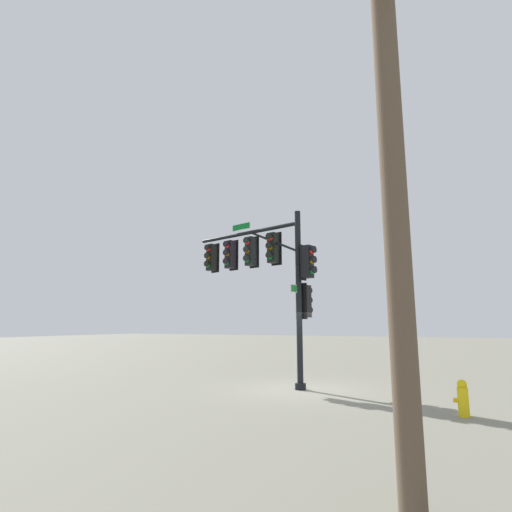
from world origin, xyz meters
TOP-DOWN VIEW (x-y plane):
  - ground_plane at (0.00, 0.00)m, footprint 120.00×120.00m
  - signal_pole_assembly at (1.42, -0.43)m, footprint 5.39×1.92m
  - utility_pole at (-3.93, 7.86)m, footprint 0.39×1.80m
  - fire_hydrant at (-4.67, 2.14)m, footprint 0.33×0.24m

SIDE VIEW (x-z plane):
  - ground_plane at x=0.00m, z-range 0.00..0.00m
  - fire_hydrant at x=-4.67m, z-range 0.00..0.83m
  - utility_pole at x=-3.93m, z-range 0.10..7.25m
  - signal_pole_assembly at x=1.42m, z-range 1.20..7.21m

